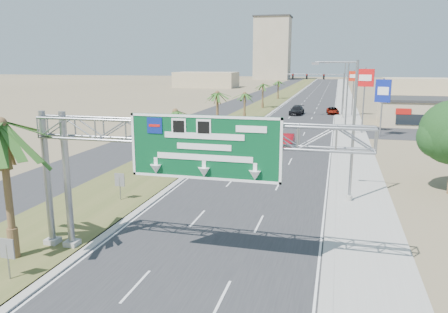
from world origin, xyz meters
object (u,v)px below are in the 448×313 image
signal_mast (332,91)px  store_building (439,113)px  car_far (297,110)px  pole_sign_blue (383,93)px  car_right_lane (333,111)px  pole_sign_red_far (354,80)px  pole_sign_red_near (365,82)px  palm_near (1,125)px  sign_gantry (176,143)px  car_mid_lane (287,140)px  car_left_lane (254,131)px

signal_mast → store_building: size_ratio=0.57×
car_far → pole_sign_blue: size_ratio=0.72×
car_right_lane → pole_sign_red_far: bearing=-36.4°
signal_mast → car_far: 8.03m
signal_mast → pole_sign_red_near: pole_sign_red_near is taller
signal_mast → car_right_lane: (0.33, 5.64, -4.20)m
pole_sign_red_far → store_building: bearing=-36.1°
signal_mast → pole_sign_red_near: bearing=-75.0°
car_far → pole_sign_red_near: pole_sign_red_near is taller
palm_near → pole_sign_red_near: pole_sign_red_near is taller
sign_gantry → car_right_lane: bearing=84.5°
sign_gantry → pole_sign_red_far: bearing=81.3°
signal_mast → pole_sign_red_near: size_ratio=1.12×
car_mid_lane → pole_sign_blue: size_ratio=0.57×
palm_near → car_right_lane: (14.70, 69.61, -6.28)m
car_right_lane → pole_sign_red_near: 24.30m
sign_gantry → car_far: (-0.10, 64.89, -5.23)m
signal_mast → car_left_lane: (-9.46, -24.14, -4.02)m
pole_sign_red_near → pole_sign_red_far: pole_sign_red_near is taller
car_far → pole_sign_red_far: 11.75m
pole_sign_red_far → signal_mast: bearing=-137.4°
sign_gantry → palm_near: bearing=-166.7°
car_right_lane → pole_sign_red_near: bearing=-84.5°
car_left_lane → signal_mast: bearing=61.5°
car_right_lane → pole_sign_blue: (6.57, -25.31, 5.16)m
palm_near → car_far: bearing=83.1°
car_far → pole_sign_blue: (13.24, -22.52, 4.99)m
car_left_lane → pole_sign_red_near: (14.11, 6.79, 6.37)m
car_left_lane → pole_sign_red_far: 31.23m
car_right_lane → pole_sign_red_near: size_ratio=0.51×
signal_mast → pole_sign_red_near: 18.12m
car_left_lane → car_mid_lane: (5.02, -5.70, -0.10)m
palm_near → store_building: (31.20, 58.00, -4.93)m
car_mid_lane → pole_sign_red_far: pole_sign_red_far is taller
store_building → car_far: size_ratio=3.17×
pole_sign_red_far → car_far: bearing=-176.2°
pole_sign_blue → pole_sign_red_far: pole_sign_red_far is taller
palm_near → car_mid_lane: 36.08m
pole_sign_blue → pole_sign_red_far: size_ratio=0.93×
palm_near → pole_sign_blue: bearing=64.4°
pole_sign_red_near → pole_sign_blue: bearing=-45.9°
pole_sign_red_far → car_right_lane: bearing=148.8°
store_building → car_left_lane: (-26.29, -18.17, -1.17)m
car_left_lane → car_far: car_left_lane is taller
signal_mast → store_building: signal_mast is taller
pole_sign_red_near → store_building: bearing=43.1°
palm_near → signal_mast: bearing=77.3°
palm_near → pole_sign_red_near: 50.35m
sign_gantry → palm_near: size_ratio=2.01×
palm_near → car_left_lane: (4.91, 39.83, -6.10)m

